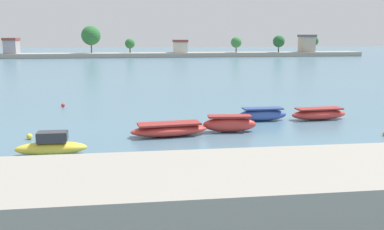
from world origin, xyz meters
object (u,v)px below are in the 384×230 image
Objects in this scene: moored_boat_0 at (51,146)px; moored_boat_3 at (263,114)px; moored_boat_2 at (230,124)px; mooring_buoy_0 at (29,136)px; mooring_buoy_1 at (63,105)px; moored_boat_4 at (319,114)px; moored_boat_1 at (169,130)px; mooring_buoy_3 at (177,124)px.

moored_boat_0 reaches higher than moored_boat_3.
moored_boat_2 reaches higher than moored_boat_3.
moored_boat_0 is at bearing -152.49° from moored_boat_3.
moored_boat_3 is at bearing 27.69° from moored_boat_0.
mooring_buoy_0 is at bearing 116.90° from moored_boat_0.
moored_boat_2 reaches higher than mooring_buoy_1.
mooring_buoy_1 is at bearing 151.04° from moored_boat_3.
moored_boat_4 is at bearing -3.35° from moored_boat_3.
moored_boat_1 is 9.08m from moored_boat_3.
mooring_buoy_0 is at bearing -174.30° from moored_boat_4.
moored_boat_3 is 7.16m from mooring_buoy_3.
moored_boat_4 is at bearing 21.20° from moored_boat_0.
moored_boat_4 is at bearing 4.38° from mooring_buoy_3.
moored_boat_3 is at bearing 173.23° from moored_boat_4.
moored_boat_1 is 16.26m from mooring_buoy_1.
moored_boat_0 reaches higher than mooring_buoy_1.
mooring_buoy_0 is at bearing -167.58° from moored_boat_3.
moored_boat_3 is 0.83× the size of moored_boat_4.
moored_boat_1 is 14.05× the size of mooring_buoy_0.
moored_boat_1 reaches higher than mooring_buoy_0.
mooring_buoy_3 is at bearing -45.89° from mooring_buoy_1.
moored_boat_0 is 10.72m from mooring_buoy_3.
moored_boat_0 is 11.74× the size of mooring_buoy_3.
moored_boat_4 is 22.34m from mooring_buoy_0.
mooring_buoy_0 is (-17.30, -4.03, -0.31)m from moored_boat_3.
moored_boat_0 is at bearing -139.10° from mooring_buoy_3.
moored_boat_4 is 23.66m from mooring_buoy_1.
moored_boat_4 is at bearing 26.91° from moored_boat_2.
mooring_buoy_1 is at bearing 88.77° from mooring_buoy_0.
moored_boat_4 is (4.71, -0.22, -0.04)m from moored_boat_3.
moored_boat_1 is 1.14× the size of moored_boat_4.
moored_boat_2 is 0.81× the size of moored_boat_4.
moored_boat_2 is 13.76m from mooring_buoy_0.
moored_boat_2 is at bearing 20.70° from moored_boat_0.
mooring_buoy_3 is (-11.78, -0.90, -0.29)m from moored_boat_4.
moored_boat_2 is at bearing 1.69° from mooring_buoy_0.
mooring_buoy_3 is (8.10, 7.02, -0.35)m from moored_boat_0.
moored_boat_2 is at bearing -161.71° from moored_boat_4.
mooring_buoy_1 is (-17.02, 9.14, -0.33)m from moored_boat_3.
moored_boat_3 is 11.47× the size of mooring_buoy_3.
moored_boat_3 reaches higher than mooring_buoy_3.
moored_boat_0 is 1.04× the size of moored_boat_2.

